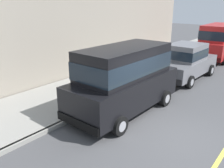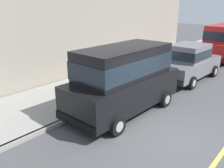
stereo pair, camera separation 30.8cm
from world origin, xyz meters
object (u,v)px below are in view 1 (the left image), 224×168
at_px(car_black_van, 125,77).
at_px(car_grey_sedan, 186,61).
at_px(dog_black, 96,85).
at_px(fire_hydrant, 137,75).
at_px(car_red_van, 218,40).

relative_size(car_black_van, car_grey_sedan, 1.06).
relative_size(car_black_van, dog_black, 7.02).
relative_size(car_black_van, fire_hydrant, 6.81).
bearing_deg(car_grey_sedan, car_black_van, -91.03).
bearing_deg(dog_black, car_red_van, 79.12).
height_order(dog_black, fire_hydrant, fire_hydrant).
height_order(car_black_van, dog_black, car_black_van).
xyz_separation_m(car_grey_sedan, dog_black, (-2.19, -4.85, -0.55)).
relative_size(car_grey_sedan, fire_hydrant, 6.42).
height_order(car_black_van, fire_hydrant, car_black_van).
bearing_deg(fire_hydrant, car_black_van, -65.14).
bearing_deg(car_grey_sedan, dog_black, -114.33).
distance_m(car_black_van, fire_hydrant, 3.58).
relative_size(car_grey_sedan, dog_black, 6.62).
height_order(car_grey_sedan, fire_hydrant, car_grey_sedan).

